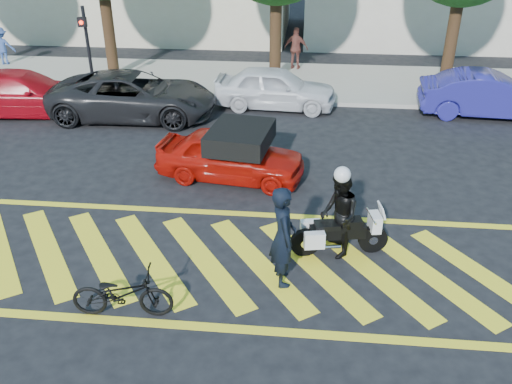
# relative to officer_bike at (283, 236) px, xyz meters

# --- Properties ---
(ground) EXTENTS (90.00, 90.00, 0.00)m
(ground) POSITION_rel_officer_bike_xyz_m (-0.99, 0.49, -1.01)
(ground) COLOR black
(ground) RESTS_ON ground
(sidewalk) EXTENTS (60.00, 5.00, 0.15)m
(sidewalk) POSITION_rel_officer_bike_xyz_m (-0.99, 12.49, -0.93)
(sidewalk) COLOR #9E998E
(sidewalk) RESTS_ON ground
(crosswalk) EXTENTS (12.33, 4.00, 0.01)m
(crosswalk) POSITION_rel_officer_bike_xyz_m (-1.02, 0.49, -1.00)
(crosswalk) COLOR yellow
(crosswalk) RESTS_ON ground
(signal_pole) EXTENTS (0.28, 0.43, 3.20)m
(signal_pole) POSITION_rel_officer_bike_xyz_m (-7.49, 10.23, 0.91)
(signal_pole) COLOR black
(signal_pole) RESTS_ON ground
(officer_bike) EXTENTS (0.65, 0.83, 2.01)m
(officer_bike) POSITION_rel_officer_bike_xyz_m (0.00, 0.00, 0.00)
(officer_bike) COLOR black
(officer_bike) RESTS_ON ground
(bicycle) EXTENTS (1.80, 0.74, 0.92)m
(bicycle) POSITION_rel_officer_bike_xyz_m (-2.69, -1.23, -0.55)
(bicycle) COLOR black
(bicycle) RESTS_ON ground
(police_motorcycle) EXTENTS (2.00, 0.79, 0.89)m
(police_motorcycle) POSITION_rel_officer_bike_xyz_m (1.07, 1.03, -0.53)
(police_motorcycle) COLOR black
(police_motorcycle) RESTS_ON ground
(officer_moto) EXTENTS (0.84, 1.00, 1.82)m
(officer_moto) POSITION_rel_officer_bike_xyz_m (1.06, 1.03, -0.10)
(officer_moto) COLOR black
(officer_moto) RESTS_ON ground
(red_convertible) EXTENTS (3.97, 2.04, 1.29)m
(red_convertible) POSITION_rel_officer_bike_xyz_m (-1.57, 4.20, -0.36)
(red_convertible) COLOR #B01008
(red_convertible) RESTS_ON ground
(parked_left) EXTENTS (5.14, 2.64, 1.43)m
(parked_left) POSITION_rel_officer_bike_xyz_m (-9.18, 8.29, -0.29)
(parked_left) COLOR #B60B18
(parked_left) RESTS_ON ground
(parked_mid_left) EXTENTS (5.45, 2.63, 1.50)m
(parked_mid_left) POSITION_rel_officer_bike_xyz_m (-5.36, 8.29, -0.26)
(parked_mid_left) COLOR black
(parked_mid_left) RESTS_ON ground
(parked_mid_right) EXTENTS (4.27, 1.94, 1.42)m
(parked_mid_right) POSITION_rel_officer_bike_xyz_m (-0.79, 9.69, -0.30)
(parked_mid_right) COLOR silver
(parked_mid_right) RESTS_ON ground
(parked_right) EXTENTS (4.53, 1.86, 1.46)m
(parked_right) POSITION_rel_officer_bike_xyz_m (6.28, 9.56, -0.28)
(parked_right) COLOR navy
(parked_right) RESTS_ON ground
(pedestrian_left) EXTENTS (1.08, 0.75, 1.53)m
(pedestrian_left) POSITION_rel_officer_bike_xyz_m (-12.68, 13.66, -0.09)
(pedestrian_left) COLOR #38549A
(pedestrian_left) RESTS_ON sidewalk
(pedestrian_right) EXTENTS (1.06, 0.62, 1.69)m
(pedestrian_right) POSITION_rel_officer_bike_xyz_m (-0.23, 14.14, -0.01)
(pedestrian_right) COLOR brown
(pedestrian_right) RESTS_ON sidewalk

